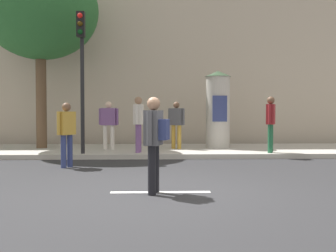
{
  "coord_description": "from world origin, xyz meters",
  "views": [
    {
      "loc": [
        -0.1,
        -7.32,
        1.46
      ],
      "look_at": [
        0.2,
        2.0,
        1.12
      ],
      "focal_mm": 43.85,
      "sensor_mm": 36.0,
      "label": 1
    }
  ],
  "objects_px": {
    "street_tree": "(40,11)",
    "pedestrian_near_pole": "(271,120)",
    "pedestrian_with_bag": "(138,120)",
    "traffic_light": "(81,59)",
    "pedestrian_with_backpack": "(67,129)",
    "pedestrian_tallest": "(155,136)",
    "pedestrian_in_red_top": "(109,121)",
    "poster_column": "(218,109)",
    "pedestrian_in_dark_shirt": "(176,121)"
  },
  "relations": [
    {
      "from": "pedestrian_tallest",
      "to": "poster_column",
      "type": "bearing_deg",
      "value": 72.99
    },
    {
      "from": "street_tree",
      "to": "pedestrian_near_pole",
      "type": "height_order",
      "value": "street_tree"
    },
    {
      "from": "pedestrian_with_backpack",
      "to": "pedestrian_in_dark_shirt",
      "type": "distance_m",
      "value": 4.64
    },
    {
      "from": "traffic_light",
      "to": "pedestrian_with_bag",
      "type": "xyz_separation_m",
      "value": [
        1.7,
        0.37,
        -1.85
      ]
    },
    {
      "from": "pedestrian_tallest",
      "to": "pedestrian_in_red_top",
      "type": "distance_m",
      "value": 6.98
    },
    {
      "from": "traffic_light",
      "to": "pedestrian_with_backpack",
      "type": "bearing_deg",
      "value": -91.75
    },
    {
      "from": "street_tree",
      "to": "pedestrian_near_pole",
      "type": "distance_m",
      "value": 8.74
    },
    {
      "from": "street_tree",
      "to": "pedestrian_with_backpack",
      "type": "relative_size",
      "value": 3.91
    },
    {
      "from": "traffic_light",
      "to": "pedestrian_near_pole",
      "type": "xyz_separation_m",
      "value": [
        5.86,
        0.2,
        -1.85
      ]
    },
    {
      "from": "pedestrian_with_bag",
      "to": "pedestrian_tallest",
      "type": "bearing_deg",
      "value": -84.9
    },
    {
      "from": "traffic_light",
      "to": "pedestrian_with_bag",
      "type": "bearing_deg",
      "value": 12.12
    },
    {
      "from": "pedestrian_in_dark_shirt",
      "to": "pedestrian_in_red_top",
      "type": "relative_size",
      "value": 1.0
    },
    {
      "from": "pedestrian_tallest",
      "to": "pedestrian_with_bag",
      "type": "height_order",
      "value": "pedestrian_with_bag"
    },
    {
      "from": "pedestrian_with_backpack",
      "to": "pedestrian_in_red_top",
      "type": "relative_size",
      "value": 1.03
    },
    {
      "from": "pedestrian_in_red_top",
      "to": "street_tree",
      "type": "bearing_deg",
      "value": 165.37
    },
    {
      "from": "street_tree",
      "to": "pedestrian_with_bag",
      "type": "xyz_separation_m",
      "value": [
        3.49,
        -1.7,
        -3.78
      ]
    },
    {
      "from": "poster_column",
      "to": "pedestrian_in_dark_shirt",
      "type": "height_order",
      "value": "poster_column"
    },
    {
      "from": "pedestrian_tallest",
      "to": "pedestrian_in_red_top",
      "type": "bearing_deg",
      "value": 102.96
    },
    {
      "from": "pedestrian_tallest",
      "to": "pedestrian_with_bag",
      "type": "xyz_separation_m",
      "value": [
        -0.51,
        5.74,
        0.16
      ]
    },
    {
      "from": "pedestrian_with_bag",
      "to": "pedestrian_in_dark_shirt",
      "type": "height_order",
      "value": "pedestrian_with_bag"
    },
    {
      "from": "traffic_light",
      "to": "pedestrian_in_red_top",
      "type": "xyz_separation_m",
      "value": [
        0.65,
        1.43,
        -1.92
      ]
    },
    {
      "from": "street_tree",
      "to": "poster_column",
      "type": "bearing_deg",
      "value": -0.68
    },
    {
      "from": "traffic_light",
      "to": "pedestrian_tallest",
      "type": "distance_m",
      "value": 6.15
    },
    {
      "from": "street_tree",
      "to": "pedestrian_tallest",
      "type": "xyz_separation_m",
      "value": [
        4.01,
        -7.44,
        -3.94
      ]
    },
    {
      "from": "poster_column",
      "to": "pedestrian_in_red_top",
      "type": "distance_m",
      "value": 3.88
    },
    {
      "from": "pedestrian_with_bag",
      "to": "traffic_light",
      "type": "bearing_deg",
      "value": -167.88
    },
    {
      "from": "traffic_light",
      "to": "pedestrian_in_dark_shirt",
      "type": "height_order",
      "value": "traffic_light"
    },
    {
      "from": "street_tree",
      "to": "pedestrian_in_dark_shirt",
      "type": "xyz_separation_m",
      "value": [
        4.76,
        -0.48,
        -3.86
      ]
    },
    {
      "from": "traffic_light",
      "to": "poster_column",
      "type": "distance_m",
      "value": 5.12
    },
    {
      "from": "poster_column",
      "to": "pedestrian_in_red_top",
      "type": "xyz_separation_m",
      "value": [
        -3.82,
        -0.56,
        -0.42
      ]
    },
    {
      "from": "pedestrian_with_bag",
      "to": "pedestrian_in_red_top",
      "type": "distance_m",
      "value": 1.5
    },
    {
      "from": "pedestrian_with_bag",
      "to": "pedestrian_near_pole",
      "type": "bearing_deg",
      "value": -2.32
    },
    {
      "from": "traffic_light",
      "to": "pedestrian_tallest",
      "type": "bearing_deg",
      "value": -67.59
    },
    {
      "from": "pedestrian_with_backpack",
      "to": "pedestrian_with_bag",
      "type": "distance_m",
      "value": 2.89
    },
    {
      "from": "street_tree",
      "to": "pedestrian_tallest",
      "type": "distance_m",
      "value": 9.33
    },
    {
      "from": "traffic_light",
      "to": "street_tree",
      "type": "bearing_deg",
      "value": 130.87
    },
    {
      "from": "pedestrian_near_pole",
      "to": "traffic_light",
      "type": "bearing_deg",
      "value": -178.07
    },
    {
      "from": "pedestrian_tallest",
      "to": "pedestrian_near_pole",
      "type": "bearing_deg",
      "value": 56.81
    },
    {
      "from": "traffic_light",
      "to": "pedestrian_in_dark_shirt",
      "type": "xyz_separation_m",
      "value": [
        2.97,
        1.59,
        -1.92
      ]
    },
    {
      "from": "pedestrian_with_bag",
      "to": "pedestrian_near_pole",
      "type": "height_order",
      "value": "pedestrian_near_pole"
    },
    {
      "from": "pedestrian_with_bag",
      "to": "pedestrian_near_pole",
      "type": "xyz_separation_m",
      "value": [
        4.16,
        -0.17,
        -0.0
      ]
    },
    {
      "from": "traffic_light",
      "to": "pedestrian_near_pole",
      "type": "height_order",
      "value": "traffic_light"
    },
    {
      "from": "pedestrian_in_dark_shirt",
      "to": "pedestrian_in_red_top",
      "type": "height_order",
      "value": "pedestrian_in_red_top"
    },
    {
      "from": "pedestrian_in_dark_shirt",
      "to": "street_tree",
      "type": "bearing_deg",
      "value": 174.24
    },
    {
      "from": "traffic_light",
      "to": "pedestrian_tallest",
      "type": "xyz_separation_m",
      "value": [
        2.22,
        -5.37,
        -2.01
      ]
    },
    {
      "from": "street_tree",
      "to": "pedestrian_in_red_top",
      "type": "distance_m",
      "value": 4.6
    },
    {
      "from": "pedestrian_near_pole",
      "to": "pedestrian_with_backpack",
      "type": "bearing_deg",
      "value": -160.31
    },
    {
      "from": "pedestrian_with_backpack",
      "to": "pedestrian_in_dark_shirt",
      "type": "relative_size",
      "value": 1.03
    },
    {
      "from": "pedestrian_with_backpack",
      "to": "traffic_light",
      "type": "bearing_deg",
      "value": 88.25
    },
    {
      "from": "pedestrian_in_dark_shirt",
      "to": "pedestrian_tallest",
      "type": "bearing_deg",
      "value": -96.15
    }
  ]
}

